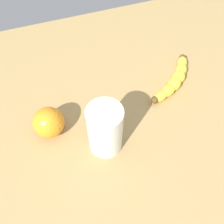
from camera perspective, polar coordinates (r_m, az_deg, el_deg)
The scene contains 4 objects.
wooden_tabletop at distance 59.46cm, azimuth 9.51°, elevation -10.41°, with size 120.00×120.00×3.00cm, color #A2844F.
banana at distance 70.82cm, azimuth 14.48°, elevation 7.39°, with size 14.14×17.23×3.46cm.
smoothie_glass at distance 53.40cm, azimuth -1.60°, elevation -4.35°, with size 7.85×7.85×12.96cm.
orange_fruit at distance 59.19cm, azimuth -14.62°, elevation -2.35°, with size 7.46×7.46×7.46cm, color orange.
Camera 1 is at (20.16, -17.64, 54.59)cm, focal length 39.00 mm.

